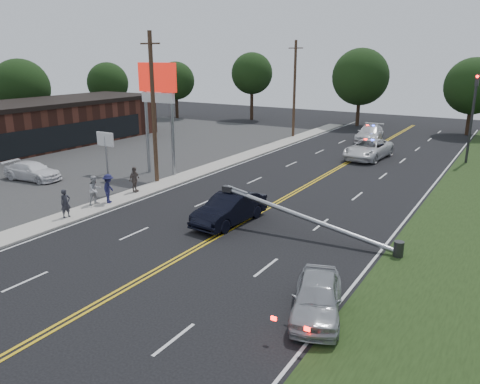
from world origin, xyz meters
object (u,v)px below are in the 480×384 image
Objects in this scene: parked_car at (32,171)px; bystander_c at (109,189)px; emergency_b at (370,133)px; bystander_b at (95,190)px; emergency_a at (368,149)px; bystander_d at (134,179)px; fallen_streetlight at (315,221)px; small_sign at (105,143)px; utility_pole_far at (294,89)px; waiting_sedan at (317,297)px; bystander_a at (66,203)px; crashed_sedan at (229,209)px; traffic_signal at (473,111)px; utility_pole_mid at (153,109)px; pylon_sign at (158,92)px.

bystander_c is at bearing -105.78° from parked_car.
emergency_b is 30.50m from bystander_b.
bystander_d reaches higher than emergency_a.
fallen_streetlight is 2.14× the size of parked_car.
bystander_c is at bearing -42.55° from small_sign.
fallen_streetlight is 5.72× the size of bystander_d.
waiting_sedan is (16.10, -32.35, -4.40)m from utility_pole_far.
fallen_streetlight is 6.03× the size of bystander_a.
fallen_streetlight reaches higher than emergency_a.
emergency_b reaches higher than crashed_sedan.
bystander_b is at bearing 170.64° from bystander_d.
traffic_signal reaches higher than parked_car.
bystander_a is (0.93, -30.33, -4.19)m from utility_pole_far.
emergency_b is (-2.33, 8.32, -0.01)m from emergency_a.
crashed_sedan is (13.48, -4.23, -1.55)m from small_sign.
fallen_streetlight reaches higher than parked_car.
pylon_sign is at bearing 123.02° from utility_pole_mid.
traffic_signal is at bearing -12.89° from utility_pole_far.
utility_pole_far is 9.05m from emergency_b.
utility_pole_far is at bearing 112.49° from crashed_sedan.
crashed_sedan is (-8.82, -22.23, -3.42)m from traffic_signal.
waiting_sedan is 2.44× the size of bystander_d.
crashed_sedan is at bearing -17.43° from small_sign.
small_sign is 0.55× the size of emergency_b.
bystander_a reaches higher than parked_car.
bystander_c reaches higher than emergency_a.
bystander_a is at bearing -83.61° from utility_pole_mid.
emergency_a is at bearing -20.03° from bystander_b.
utility_pole_far is (4.80, 22.00, 2.75)m from small_sign.
emergency_b is 29.79m from bystander_c.
utility_pole_mid is 2.10× the size of crashed_sedan.
bystander_b is at bearing -110.02° from emergency_a.
fallen_streetlight is at bearing 7.02° from crashed_sedan.
waiting_sedan is 26.43m from emergency_a.
pylon_sign is 12.87m from crashed_sedan.
traffic_signal is 26.99m from bystander_d.
utility_pole_far is 12.82m from emergency_a.
small_sign reaches higher than bystander_c.
bystander_c is (0.01, 3.05, 0.09)m from bystander_a.
emergency_a is 23.37m from bystander_b.
utility_pole_mid reaches higher than bystander_c.
bystander_a is at bearing -77.80° from pylon_sign.
utility_pole_mid is 1.00× the size of utility_pole_far.
pylon_sign is 16.66m from fallen_streetlight.
utility_pole_mid is at bearing 163.36° from fallen_streetlight.
pylon_sign is 2.58× the size of small_sign.
crashed_sedan is at bearing -94.81° from emergency_b.
fallen_streetlight is 14.58m from utility_pole_mid.
crashed_sedan is at bearing -106.90° from bystander_d.
utility_pole_far reaches higher than bystander_b.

